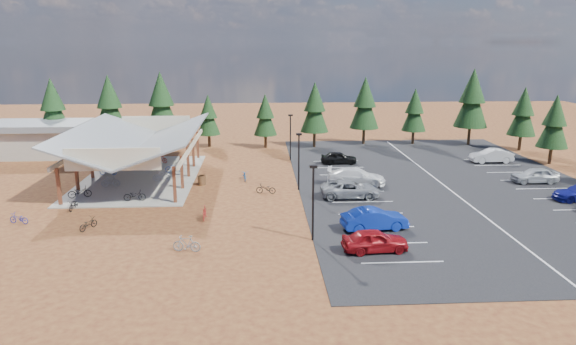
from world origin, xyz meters
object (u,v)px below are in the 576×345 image
at_px(bike_1, 110,181).
at_px(bike_14, 245,175).
at_px(trash_bin_0, 201,180).
at_px(trash_bin_1, 203,180).
at_px(bike_2, 108,170).
at_px(bike_11, 204,213).
at_px(bike_pavilion, 138,139).
at_px(bike_3, 126,159).
at_px(outbuilding, 38,138).
at_px(bike_13, 187,244).
at_px(car_1, 375,219).
at_px(bike_6, 174,167).
at_px(car_4, 339,158).
at_px(car_0, 375,240).
at_px(lamp_post_2, 290,134).
at_px(bike_0, 80,192).
at_px(bike_7, 161,159).
at_px(car_3, 356,177).
at_px(car_2, 350,189).
at_px(bike_10, 19,218).
at_px(bike_12, 88,224).
at_px(car_9, 491,156).
at_px(bike_8, 74,205).
at_px(bike_4, 135,195).
at_px(bike_16, 266,189).
at_px(car_8, 535,175).
at_px(lamp_post_0, 313,197).
at_px(lamp_post_1, 299,157).

xyz_separation_m(bike_1, bike_14, (12.11, 1.95, -0.11)).
distance_m(trash_bin_0, trash_bin_1, 0.19).
xyz_separation_m(bike_2, bike_11, (10.78, -13.41, -0.06)).
xyz_separation_m(bike_pavilion, bike_3, (-2.93, 6.13, -3.27)).
bearing_deg(bike_1, outbuilding, 37.75).
relative_size(bike_13, car_1, 0.39).
relative_size(bike_6, car_4, 0.48).
bearing_deg(bike_1, car_0, -129.73).
bearing_deg(lamp_post_2, bike_0, -143.86).
height_order(bike_7, car_0, car_0).
relative_size(bike_1, car_3, 0.31).
relative_size(bike_14, car_2, 0.36).
xyz_separation_m(bike_pavilion, lamp_post_2, (15.00, 7.00, -0.85)).
relative_size(bike_10, bike_13, 0.85).
bearing_deg(car_3, bike_pavilion, 89.44).
bearing_deg(bike_7, bike_2, 157.63).
bearing_deg(bike_2, bike_12, -163.30).
xyz_separation_m(outbuilding, car_1, (33.53, -26.38, -1.22)).
bearing_deg(car_3, car_4, 11.88).
height_order(bike_pavilion, car_9, bike_pavilion).
bearing_deg(bike_8, car_3, 16.62).
height_order(lamp_post_2, bike_2, lamp_post_2).
bearing_deg(bike_4, car_0, -126.92).
relative_size(lamp_post_2, car_9, 1.13).
bearing_deg(bike_8, bike_6, 64.66).
distance_m(bike_16, car_3, 8.69).
xyz_separation_m(bike_7, bike_13, (6.04, -24.46, -0.02)).
bearing_deg(bike_12, car_9, -127.01).
bearing_deg(bike_pavilion, bike_0, -118.85).
bearing_deg(bike_6, bike_8, 133.77).
distance_m(trash_bin_1, car_4, 15.79).
bearing_deg(bike_3, car_8, -96.25).
bearing_deg(bike_11, bike_3, 119.86).
xyz_separation_m(bike_pavilion, car_1, (19.53, -15.38, -3.02)).
distance_m(outbuilding, lamp_post_2, 29.29).
height_order(lamp_post_0, lamp_post_2, same).
bearing_deg(bike_13, bike_0, -129.00).
relative_size(outbuilding, bike_6, 5.95).
bearing_deg(bike_4, bike_2, 23.75).
height_order(bike_8, car_3, car_3).
bearing_deg(lamp_post_0, bike_pavilion, 131.42).
relative_size(bike_1, bike_13, 0.92).
relative_size(bike_pavilion, lamp_post_1, 3.77).
relative_size(lamp_post_0, bike_14, 2.79).
bearing_deg(car_0, trash_bin_0, 33.69).
distance_m(bike_0, bike_8, 3.06).
xyz_separation_m(bike_pavilion, bike_11, (7.37, -12.39, -3.33)).
relative_size(bike_2, car_1, 0.37).
relative_size(bike_0, bike_3, 1.24).
relative_size(lamp_post_1, car_3, 0.96).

